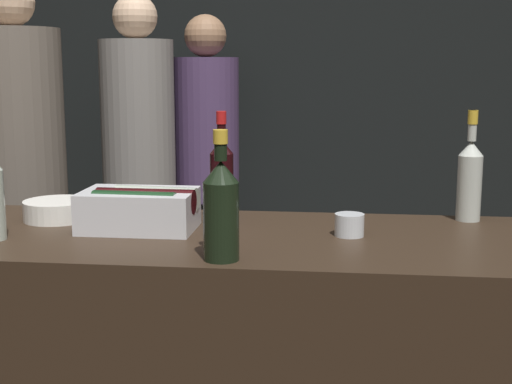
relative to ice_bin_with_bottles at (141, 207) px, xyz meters
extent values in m
cube|color=black|center=(0.34, 1.93, 0.36)|extent=(6.40, 0.06, 2.80)
cube|color=silver|center=(-0.01, 0.00, -0.01)|extent=(0.33, 0.22, 0.12)
cylinder|color=#143319|center=(-0.01, -0.05, 0.02)|extent=(0.25, 0.08, 0.07)
cylinder|color=black|center=(0.01, 0.00, 0.02)|extent=(0.29, 0.08, 0.07)
cylinder|color=#9EA899|center=(0.03, 0.05, 0.02)|extent=(0.26, 0.10, 0.07)
cylinder|color=silver|center=(-0.30, 0.10, -0.04)|extent=(0.21, 0.21, 0.06)
cylinder|color=gray|center=(-0.30, 0.10, -0.01)|extent=(0.17, 0.17, 0.01)
cylinder|color=silver|center=(0.61, -0.01, -0.04)|extent=(0.08, 0.08, 0.06)
sphere|color=#F4C66B|center=(0.61, -0.01, -0.03)|extent=(0.04, 0.04, 0.04)
cylinder|color=black|center=(0.29, -0.30, 0.03)|extent=(0.09, 0.09, 0.20)
cone|color=black|center=(0.29, -0.30, 0.16)|extent=(0.09, 0.09, 0.05)
cylinder|color=black|center=(0.29, -0.30, 0.22)|extent=(0.03, 0.03, 0.08)
cylinder|color=gold|center=(0.29, -0.30, 0.24)|extent=(0.04, 0.04, 0.03)
cylinder|color=#B2B7AD|center=(0.98, 0.25, 0.03)|extent=(0.08, 0.08, 0.20)
cone|color=#B2B7AD|center=(0.98, 0.25, 0.16)|extent=(0.08, 0.08, 0.05)
cylinder|color=#B2B7AD|center=(0.98, 0.25, 0.23)|extent=(0.03, 0.03, 0.09)
cylinder|color=gold|center=(0.98, 0.25, 0.25)|extent=(0.03, 0.03, 0.04)
cylinder|color=black|center=(0.22, 0.15, 0.04)|extent=(0.07, 0.07, 0.21)
cone|color=black|center=(0.22, 0.15, 0.17)|extent=(0.07, 0.07, 0.04)
cylinder|color=black|center=(0.22, 0.15, 0.23)|extent=(0.03, 0.03, 0.09)
cylinder|color=red|center=(0.22, 0.15, 0.25)|extent=(0.03, 0.03, 0.04)
cube|color=black|center=(-0.09, 1.56, -0.66)|extent=(0.25, 0.18, 0.78)
cylinder|color=#473356|center=(-0.09, 1.56, 0.09)|extent=(0.33, 0.33, 0.72)
sphere|color=#997051|center=(-0.09, 1.56, 0.55)|extent=(0.21, 0.21, 0.21)
cube|color=black|center=(-0.38, 1.33, -0.63)|extent=(0.26, 0.19, 0.82)
cylinder|color=slate|center=(-0.38, 1.33, 0.16)|extent=(0.35, 0.35, 0.75)
sphere|color=beige|center=(-0.38, 1.33, 0.63)|extent=(0.21, 0.21, 0.21)
cube|color=black|center=(-0.79, 0.89, -0.62)|extent=(0.30, 0.22, 0.85)
cylinder|color=#60564C|center=(-0.79, 0.89, 0.18)|extent=(0.40, 0.40, 0.76)
sphere|color=beige|center=(-0.79, 0.89, 0.67)|extent=(0.21, 0.21, 0.21)
camera|label=1|loc=(0.57, -2.00, 0.41)|focal=50.00mm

